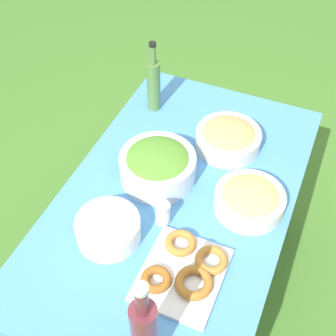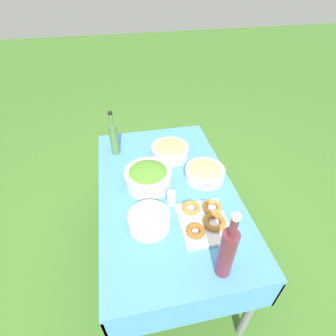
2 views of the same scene
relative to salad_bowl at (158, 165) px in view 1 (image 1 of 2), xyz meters
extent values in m
plane|color=#477A2D|center=(-0.06, -0.10, -0.80)|extent=(14.00, 14.00, 0.00)
cube|color=#4C8CD1|center=(-0.06, -0.10, -0.08)|extent=(1.34, 0.80, 0.02)
cube|color=#4C8CD1|center=(-0.06, -0.50, -0.20)|extent=(1.34, 0.01, 0.22)
cube|color=#4C8CD1|center=(-0.06, 0.30, -0.20)|extent=(1.34, 0.01, 0.22)
cube|color=#4C8CD1|center=(0.60, -0.10, -0.20)|extent=(0.01, 0.80, 0.22)
cylinder|color=slate|center=(0.55, -0.44, -0.44)|extent=(0.05, 0.05, 0.71)
cylinder|color=slate|center=(0.55, 0.24, -0.44)|extent=(0.05, 0.05, 0.71)
cylinder|color=silver|center=(0.00, 0.00, -0.01)|extent=(0.28, 0.28, 0.10)
ellipsoid|color=#51892D|center=(0.00, 0.00, 0.02)|extent=(0.25, 0.25, 0.07)
cylinder|color=silver|center=(-0.01, -0.35, -0.03)|extent=(0.25, 0.25, 0.07)
ellipsoid|color=tan|center=(-0.01, -0.35, -0.01)|extent=(0.22, 0.22, 0.06)
cube|color=silver|center=(-0.35, -0.24, -0.06)|extent=(0.29, 0.25, 0.02)
torus|color=#B27533|center=(-0.26, -0.20, -0.04)|extent=(0.13, 0.13, 0.03)
torus|color=#A36628|center=(-0.38, -0.29, -0.03)|extent=(0.13, 0.13, 0.03)
torus|color=#93561E|center=(-0.41, -0.18, -0.03)|extent=(0.13, 0.13, 0.03)
torus|color=#B27533|center=(-0.28, -0.31, -0.04)|extent=(0.13, 0.13, 0.03)
cylinder|color=white|center=(-0.31, 0.04, -0.06)|extent=(0.21, 0.21, 0.01)
cylinder|color=white|center=(-0.31, 0.04, -0.05)|extent=(0.21, 0.21, 0.01)
cylinder|color=white|center=(-0.31, 0.04, -0.03)|extent=(0.21, 0.21, 0.01)
cylinder|color=white|center=(-0.31, 0.04, -0.02)|extent=(0.21, 0.21, 0.01)
cylinder|color=white|center=(-0.31, 0.04, -0.01)|extent=(0.21, 0.21, 0.01)
cylinder|color=white|center=(-0.31, 0.04, 0.00)|extent=(0.21, 0.21, 0.01)
cylinder|color=white|center=(-0.31, 0.04, 0.01)|extent=(0.21, 0.21, 0.01)
cylinder|color=#4C7238|center=(0.36, 0.18, 0.05)|extent=(0.06, 0.06, 0.23)
cylinder|color=#4C7238|center=(0.36, 0.18, 0.20)|extent=(0.03, 0.03, 0.08)
cylinder|color=black|center=(0.36, 0.18, 0.25)|extent=(0.03, 0.03, 0.02)
cylinder|color=maroon|center=(-0.62, -0.24, 0.07)|extent=(0.07, 0.07, 0.27)
cylinder|color=maroon|center=(-0.62, -0.24, 0.26)|extent=(0.03, 0.03, 0.10)
cylinder|color=#B7B7B7|center=(-0.62, -0.24, 0.31)|extent=(0.04, 0.04, 0.02)
cylinder|color=silver|center=(0.26, -0.19, -0.03)|extent=(0.26, 0.26, 0.07)
ellipsoid|color=tan|center=(0.26, -0.19, 0.00)|extent=(0.22, 0.22, 0.07)
cylinder|color=white|center=(-0.18, -0.11, -0.03)|extent=(0.05, 0.05, 0.08)
cylinder|color=silver|center=(-0.18, -0.11, 0.02)|extent=(0.05, 0.05, 0.01)
camera|label=1|loc=(-1.06, -0.49, 1.24)|focal=50.00mm
camera|label=2|loc=(-1.16, 0.12, 1.05)|focal=28.00mm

